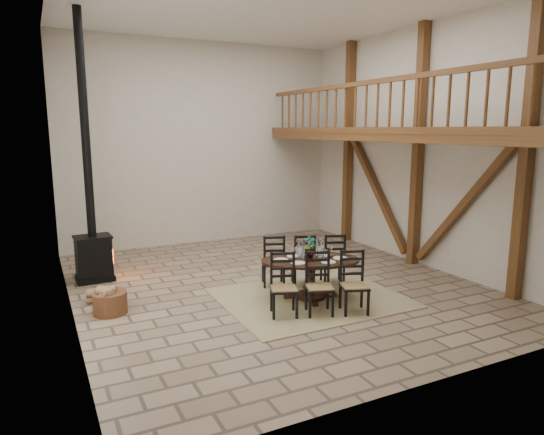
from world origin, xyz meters
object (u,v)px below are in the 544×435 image
dining_table (310,277)px  log_basket (110,302)px  log_stack (97,296)px  wood_stove (92,224)px

dining_table → log_basket: bearing=-174.2°
log_basket → log_stack: bearing=101.0°
wood_stove → log_stack: size_ratio=13.47×
log_basket → log_stack: log_basket is taller
wood_stove → log_basket: wood_stove is taller
dining_table → log_stack: dining_table is taller
log_basket → log_stack: (-0.12, 0.61, -0.08)m
log_basket → log_stack: 0.63m
wood_stove → log_basket: (0.01, -1.89, -0.93)m
log_stack → dining_table: bearing=-23.4°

